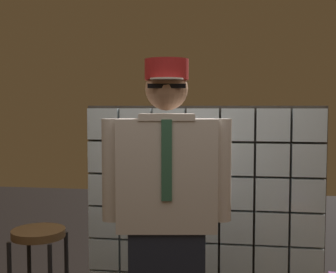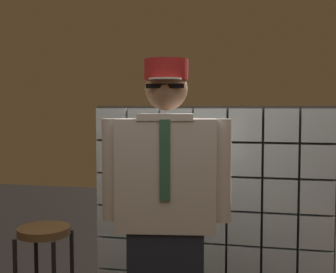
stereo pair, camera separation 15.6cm
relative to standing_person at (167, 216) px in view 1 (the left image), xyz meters
name	(u,v)px [view 1 (the left image)]	position (x,y,z in m)	size (l,w,h in m)	color
glass_block_wall	(203,208)	(0.13, 0.97, -0.17)	(1.85, 0.10, 1.58)	silver
standing_person	(167,216)	(0.00, 0.00, 0.00)	(0.73, 0.35, 1.82)	#1E2333
bar_stool	(39,260)	(-0.86, 0.22, -0.37)	(0.34, 0.34, 0.77)	brown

